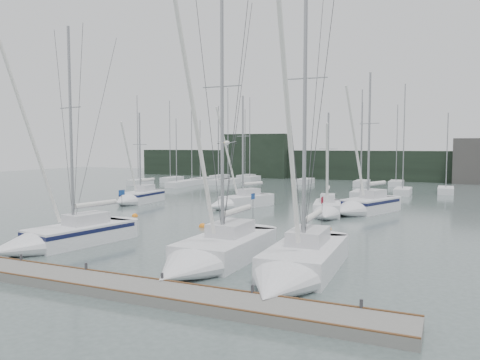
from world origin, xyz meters
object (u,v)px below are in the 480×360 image
at_px(sailboat_near_center, 207,256).
at_px(sailboat_mid_a, 136,198).
at_px(buoy_a, 202,227).
at_px(sailboat_mid_c, 327,211).
at_px(buoy_c, 135,216).
at_px(sailboat_near_left, 55,239).
at_px(sailboat_near_right, 294,268).
at_px(sailboat_mid_b, 235,203).
at_px(buoy_b, 328,229).
at_px(sailboat_mid_d, 362,207).

distance_m(sailboat_near_center, sailboat_mid_a, 26.56).
bearing_deg(buoy_a, sailboat_mid_a, 144.18).
xyz_separation_m(sailboat_mid_c, buoy_c, (-14.68, -6.24, -0.51)).
bearing_deg(buoy_c, sailboat_mid_a, 126.23).
height_order(sailboat_mid_a, buoy_c, sailboat_mid_a).
height_order(sailboat_near_left, sailboat_near_right, sailboat_near_right).
relative_size(sailboat_near_center, sailboat_mid_b, 1.33).
relative_size(sailboat_mid_a, buoy_b, 19.21).
height_order(sailboat_mid_c, buoy_b, sailboat_mid_c).
bearing_deg(buoy_b, buoy_c, -178.01).
xyz_separation_m(buoy_a, buoy_b, (8.56, 2.68, 0.00)).
relative_size(sailboat_mid_b, buoy_b, 21.73).
xyz_separation_m(sailboat_near_left, buoy_c, (-3.28, 11.84, -0.56)).
bearing_deg(sailboat_mid_c, sailboat_near_center, -105.90).
xyz_separation_m(sailboat_mid_d, buoy_c, (-16.98, -9.27, -0.63)).
distance_m(sailboat_near_center, sailboat_mid_c, 18.27).
xyz_separation_m(sailboat_mid_a, buoy_c, (5.21, -7.11, -0.56)).
distance_m(sailboat_near_center, sailboat_near_right, 4.53).
bearing_deg(sailboat_near_left, sailboat_mid_a, 124.79).
relative_size(sailboat_mid_b, buoy_c, 22.47).
distance_m(sailboat_near_right, sailboat_mid_c, 18.86).
height_order(sailboat_near_center, sailboat_near_right, sailboat_near_right).
bearing_deg(sailboat_mid_a, buoy_b, -18.95).
relative_size(sailboat_mid_b, sailboat_mid_c, 1.21).
bearing_deg(sailboat_near_left, buoy_b, 54.65).
height_order(sailboat_mid_b, buoy_c, sailboat_mid_b).
bearing_deg(sailboat_mid_a, sailboat_mid_b, 3.73).
relative_size(sailboat_near_left, sailboat_mid_b, 1.21).
bearing_deg(sailboat_mid_c, sailboat_near_left, -133.65).
distance_m(sailboat_mid_a, buoy_b, 22.33).
height_order(sailboat_mid_a, sailboat_mid_d, sailboat_mid_d).
relative_size(sailboat_near_center, buoy_a, 27.61).
bearing_deg(sailboat_mid_a, sailboat_mid_c, -4.40).
bearing_deg(sailboat_mid_a, sailboat_near_center, -47.85).
relative_size(sailboat_mid_d, buoy_a, 23.89).
bearing_deg(sailboat_near_center, sailboat_near_right, -4.38).
relative_size(sailboat_mid_d, buoy_c, 25.95).
distance_m(sailboat_mid_a, buoy_c, 8.83).
height_order(sailboat_mid_d, buoy_c, sailboat_mid_d).
bearing_deg(sailboat_mid_c, sailboat_mid_a, 166.05).
distance_m(sailboat_near_right, sailboat_mid_b, 23.94).
relative_size(sailboat_near_left, sailboat_mid_d, 1.05).
distance_m(buoy_a, buoy_c, 7.86).
bearing_deg(buoy_a, sailboat_mid_b, 101.75).
distance_m(buoy_a, buoy_b, 8.97).
bearing_deg(sailboat_mid_c, buoy_c, -168.41).
bearing_deg(sailboat_near_right, sailboat_mid_b, 118.80).
xyz_separation_m(sailboat_near_left, buoy_b, (12.85, 12.41, -0.56)).
height_order(sailboat_mid_d, buoy_b, sailboat_mid_d).
xyz_separation_m(sailboat_near_left, sailboat_mid_a, (-8.49, 18.95, -0.00)).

